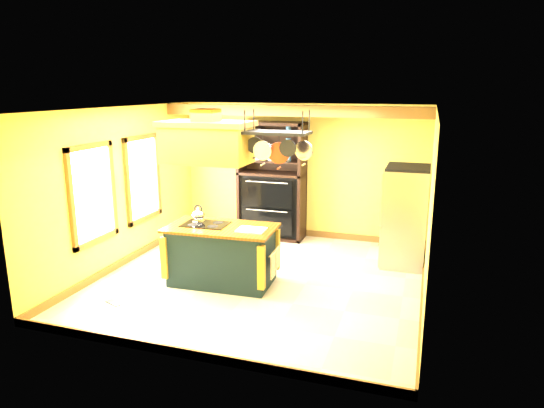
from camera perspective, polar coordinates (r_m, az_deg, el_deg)
The scene contains 15 objects.
floor at distance 7.91m, azimuth -1.29°, elevation -8.78°, with size 5.00×5.00×0.00m, color beige.
ceiling at distance 7.32m, azimuth -1.41°, elevation 11.15°, with size 5.00×5.00×0.00m, color white.
wall_back at distance 9.85m, azimuth 3.47°, elevation 3.87°, with size 5.00×0.02×2.70m, color #D9B84F.
wall_front at distance 5.29m, azimuth -10.35°, elevation -4.95°, with size 5.00×0.02×2.70m, color #D9B84F.
wall_left at distance 8.64m, azimuth -17.20°, elevation 1.90°, with size 0.02×5.00×2.70m, color #D9B84F.
wall_right at distance 7.10m, azimuth 18.07°, elevation -0.63°, with size 0.02×5.00×2.70m, color #D9B84F.
ceiling_beam at distance 8.95m, azimuth 2.27°, elevation 10.89°, with size 5.00×0.15×0.20m, color brown.
window_near at distance 7.98m, azimuth -20.29°, elevation 1.10°, with size 0.06×1.06×1.56m.
window_far at distance 9.10m, azimuth -14.90°, elevation 2.94°, with size 0.06×1.06×1.56m.
kitchen_island at distance 7.65m, azimuth -5.93°, elevation -5.89°, with size 1.71×1.00×1.11m.
range_hood at distance 7.34m, azimuth -7.69°, elevation 7.41°, with size 1.36×0.77×0.80m.
pot_rack at distance 6.94m, azimuth 0.66°, elevation 7.53°, with size 1.00×0.46×0.77m.
refrigerator at distance 8.61m, azimuth 15.31°, elevation -1.66°, with size 0.73×0.86×1.69m.
hutch at distance 9.84m, azimuth 0.05°, elevation 1.24°, with size 1.33×0.60×2.35m.
floor_register at distance 7.43m, azimuth -18.10°, elevation -10.99°, with size 0.28×0.12×0.01m, color black.
Camera 1 is at (2.42, -6.90, 3.02)m, focal length 32.00 mm.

